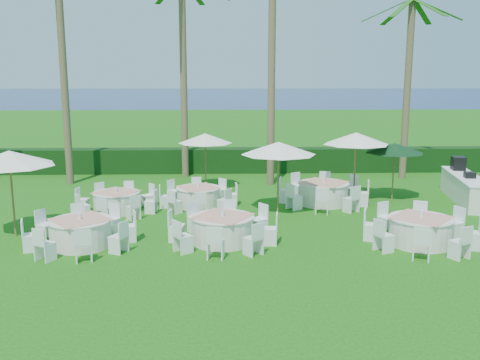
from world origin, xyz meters
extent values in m
plane|color=#16550E|center=(0.00, 0.00, 0.00)|extent=(120.00, 120.00, 0.00)
cube|color=black|center=(0.00, 12.00, 0.60)|extent=(34.00, 1.00, 1.20)
plane|color=#061242|center=(0.00, 102.00, 0.00)|extent=(260.00, 260.00, 0.00)
cylinder|color=silver|center=(-4.15, 0.34, 0.37)|extent=(1.73, 1.73, 0.75)
cylinder|color=silver|center=(-4.15, 0.34, 0.76)|extent=(1.80, 1.80, 0.03)
cube|color=tan|center=(-4.15, 0.34, 0.78)|extent=(1.96, 1.96, 0.01)
cylinder|color=silver|center=(-4.15, 0.34, 0.87)|extent=(0.12, 0.12, 0.16)
cube|color=white|center=(-2.87, 0.74, 0.45)|extent=(0.52, 0.52, 0.90)
cube|color=white|center=(-3.53, 1.54, 0.45)|extent=(0.57, 0.57, 0.90)
cube|color=white|center=(-4.55, 1.63, 0.45)|extent=(0.52, 0.52, 0.90)
cube|color=white|center=(-5.35, 0.97, 0.45)|extent=(0.57, 0.57, 0.90)
cube|color=white|center=(-5.44, -0.06, 0.45)|extent=(0.52, 0.52, 0.90)
cube|color=white|center=(-4.78, -0.85, 0.45)|extent=(0.57, 0.57, 0.90)
cube|color=white|center=(-3.76, -0.94, 0.45)|extent=(0.52, 0.52, 0.90)
cube|color=white|center=(-2.96, -0.29, 0.45)|extent=(0.57, 0.57, 0.90)
cylinder|color=silver|center=(-0.08, 0.52, 0.38)|extent=(1.76, 1.76, 0.77)
cylinder|color=silver|center=(-0.08, 0.52, 0.78)|extent=(1.84, 1.84, 0.03)
cube|color=tan|center=(-0.08, 0.52, 0.80)|extent=(1.95, 1.95, 0.01)
cylinder|color=silver|center=(-0.08, 0.52, 0.89)|extent=(0.12, 0.12, 0.16)
cube|color=white|center=(1.02, 1.35, 0.46)|extent=(0.60, 0.60, 0.92)
cube|color=white|center=(0.11, 1.88, 0.46)|extent=(0.48, 0.48, 0.92)
cube|color=white|center=(-0.91, 1.62, 0.46)|extent=(0.60, 0.60, 0.92)
cube|color=white|center=(-1.45, 0.71, 0.46)|extent=(0.48, 0.48, 0.92)
cube|color=white|center=(-1.19, -0.31, 0.46)|extent=(0.60, 0.60, 0.92)
cube|color=white|center=(-0.28, -0.84, 0.46)|extent=(0.48, 0.48, 0.92)
cube|color=white|center=(0.74, -0.58, 0.46)|extent=(0.60, 0.60, 0.92)
cube|color=white|center=(1.28, 0.32, 0.46)|extent=(0.48, 0.48, 0.92)
cylinder|color=silver|center=(5.62, 0.17, 0.38)|extent=(1.77, 1.77, 0.77)
cylinder|color=silver|center=(5.62, 0.17, 0.78)|extent=(1.85, 1.85, 0.03)
cube|color=tan|center=(5.62, 0.17, 0.80)|extent=(2.02, 2.02, 0.01)
cylinder|color=silver|center=(5.62, 0.17, 0.89)|extent=(0.12, 0.12, 0.16)
cube|color=white|center=(6.87, 0.77, 0.46)|extent=(0.57, 0.57, 0.92)
cube|color=white|center=(6.08, 1.48, 0.46)|extent=(0.55, 0.55, 0.92)
cube|color=white|center=(5.02, 1.42, 0.46)|extent=(0.57, 0.57, 0.92)
cube|color=white|center=(4.32, 0.63, 0.46)|extent=(0.55, 0.55, 0.92)
cube|color=white|center=(4.38, -0.43, 0.46)|extent=(0.57, 0.57, 0.92)
cube|color=white|center=(5.17, -1.14, 0.46)|extent=(0.55, 0.55, 0.92)
cube|color=white|center=(6.22, -1.08, 0.46)|extent=(0.57, 0.57, 0.92)
cube|color=white|center=(6.93, -0.29, 0.46)|extent=(0.55, 0.55, 0.92)
cylinder|color=silver|center=(-3.88, 4.20, 0.35)|extent=(1.61, 1.61, 0.70)
cylinder|color=silver|center=(-3.88, 4.20, 0.71)|extent=(1.68, 1.68, 0.03)
cube|color=tan|center=(-3.88, 4.20, 0.73)|extent=(1.78, 1.78, 0.01)
cylinder|color=silver|center=(-3.88, 4.20, 0.82)|extent=(0.11, 0.11, 0.15)
cube|color=white|center=(-2.87, 4.96, 0.42)|extent=(0.55, 0.55, 0.84)
cube|color=white|center=(-3.69, 5.45, 0.42)|extent=(0.44, 0.44, 0.84)
cube|color=white|center=(-4.63, 5.21, 0.42)|extent=(0.55, 0.55, 0.84)
cube|color=white|center=(-5.12, 4.39, 0.42)|extent=(0.44, 0.44, 0.84)
cube|color=white|center=(-4.88, 3.45, 0.42)|extent=(0.55, 0.55, 0.84)
cube|color=white|center=(-4.06, 2.96, 0.42)|extent=(0.44, 0.44, 0.84)
cube|color=white|center=(-3.12, 3.20, 0.42)|extent=(0.55, 0.55, 0.84)
cube|color=white|center=(-2.63, 4.02, 0.42)|extent=(0.44, 0.44, 0.84)
cylinder|color=silver|center=(-0.99, 4.93, 0.35)|extent=(1.60, 1.60, 0.69)
cylinder|color=silver|center=(-0.99, 4.93, 0.70)|extent=(1.66, 1.66, 0.03)
cube|color=tan|center=(-0.99, 4.93, 0.73)|extent=(1.75, 1.75, 0.01)
cylinder|color=silver|center=(-0.99, 4.93, 0.81)|extent=(0.11, 0.11, 0.15)
cube|color=white|center=(0.25, 5.05, 0.42)|extent=(0.42, 0.42, 0.83)
cube|color=white|center=(-0.20, 5.90, 0.42)|extent=(0.55, 0.55, 0.83)
cube|color=white|center=(-1.11, 6.17, 0.42)|extent=(0.42, 0.42, 0.83)
cube|color=white|center=(-1.95, 5.72, 0.42)|extent=(0.55, 0.55, 0.83)
cube|color=white|center=(-2.23, 4.80, 0.42)|extent=(0.42, 0.42, 0.83)
cube|color=white|center=(-1.77, 3.96, 0.42)|extent=(0.55, 0.55, 0.83)
cube|color=white|center=(-0.86, 3.69, 0.42)|extent=(0.42, 0.42, 0.83)
cube|color=white|center=(-0.02, 4.14, 0.42)|extent=(0.55, 0.55, 0.83)
cylinder|color=silver|center=(3.73, 5.13, 0.40)|extent=(1.85, 1.85, 0.80)
cylinder|color=silver|center=(3.73, 5.13, 0.81)|extent=(1.92, 1.92, 0.03)
cube|color=tan|center=(3.73, 5.13, 0.84)|extent=(2.08, 2.08, 0.01)
cylinder|color=silver|center=(3.73, 5.13, 0.92)|extent=(0.13, 0.13, 0.17)
cube|color=white|center=(4.95, 5.91, 0.48)|extent=(0.62, 0.62, 0.96)
cube|color=white|center=(4.04, 6.54, 0.48)|extent=(0.54, 0.54, 0.96)
cube|color=white|center=(2.95, 6.35, 0.48)|extent=(0.62, 0.62, 0.96)
cube|color=white|center=(2.32, 5.44, 0.48)|extent=(0.54, 0.54, 0.96)
cube|color=white|center=(2.51, 4.36, 0.48)|extent=(0.62, 0.62, 0.96)
cube|color=white|center=(3.42, 3.72, 0.48)|extent=(0.54, 0.54, 0.96)
cube|color=white|center=(4.51, 3.92, 0.48)|extent=(0.62, 0.62, 0.96)
cube|color=white|center=(5.14, 4.82, 0.48)|extent=(0.54, 0.54, 0.96)
cylinder|color=brown|center=(-6.41, 1.39, 1.26)|extent=(0.06, 0.06, 2.53)
cone|color=white|center=(-6.41, 1.39, 2.40)|extent=(2.66, 2.66, 0.45)
sphere|color=brown|center=(-6.41, 1.39, 2.56)|extent=(0.10, 0.10, 0.10)
cylinder|color=brown|center=(1.87, 3.87, 1.22)|extent=(0.06, 0.06, 2.44)
cone|color=white|center=(1.87, 3.87, 2.32)|extent=(2.62, 2.62, 0.44)
sphere|color=brown|center=(1.87, 3.87, 2.47)|extent=(0.10, 0.10, 0.10)
cylinder|color=brown|center=(-0.81, 8.01, 1.15)|extent=(0.06, 0.06, 2.31)
cone|color=white|center=(-0.81, 8.01, 2.19)|extent=(2.29, 2.29, 0.41)
sphere|color=brown|center=(-0.81, 8.01, 2.33)|extent=(0.09, 0.09, 0.09)
cylinder|color=brown|center=(5.06, 5.79, 1.27)|extent=(0.06, 0.06, 2.55)
cone|color=white|center=(5.06, 5.79, 2.42)|extent=(2.53, 2.53, 0.46)
sphere|color=brown|center=(5.06, 5.79, 2.58)|extent=(0.10, 0.10, 0.10)
cylinder|color=brown|center=(6.59, 5.82, 1.07)|extent=(0.05, 0.05, 2.15)
cone|color=black|center=(6.59, 5.82, 2.04)|extent=(2.27, 2.27, 0.39)
sphere|color=brown|center=(6.59, 5.82, 2.17)|extent=(0.09, 0.09, 0.09)
cube|color=silver|center=(9.29, 5.37, 0.49)|extent=(1.60, 4.41, 0.97)
cube|color=white|center=(9.29, 5.37, 0.99)|extent=(1.66, 4.47, 0.04)
cube|color=black|center=(9.51, 6.65, 1.29)|extent=(0.58, 0.67, 0.54)
cube|color=black|center=(9.22, 4.95, 1.12)|extent=(0.44, 0.44, 0.22)
cylinder|color=brown|center=(-6.95, 9.34, 5.33)|extent=(0.32, 0.32, 10.66)
cylinder|color=brown|center=(-1.88, 10.94, 4.58)|extent=(0.32, 0.32, 9.16)
cylinder|color=brown|center=(2.05, 8.89, 6.03)|extent=(0.32, 0.32, 12.07)
cylinder|color=brown|center=(8.46, 10.20, 4.09)|extent=(0.32, 0.32, 8.18)
cube|color=#175916|center=(9.54, 9.99, 7.69)|extent=(2.22, 0.69, 1.00)
cube|color=#175916|center=(9.18, 11.03, 7.69)|extent=(1.65, 1.85, 1.00)
cube|color=#175916|center=(8.10, 11.24, 7.69)|extent=(0.99, 2.17, 1.00)
cube|color=#175916|center=(7.38, 10.41, 7.69)|extent=(2.22, 0.69, 1.00)
cube|color=#175916|center=(7.74, 9.37, 7.69)|extent=(1.65, 1.85, 1.00)
cube|color=#175916|center=(8.82, 9.17, 7.69)|extent=(0.99, 2.17, 1.00)
camera|label=1|loc=(-0.08, -14.49, 4.85)|focal=40.00mm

